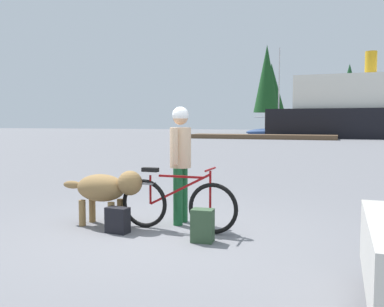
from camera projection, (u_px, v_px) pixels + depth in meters
The scene contains 11 objects.
ground_plane at pixel (163, 234), 5.71m from camera, with size 160.00×160.00×0.00m, color slate.
bicycle at pixel (177, 204), 5.89m from camera, with size 1.76×0.44×0.91m.
person_cyclist at pixel (180, 153), 6.25m from camera, with size 0.32×0.53×1.77m.
dog at pixel (107, 188), 6.15m from camera, with size 1.33×0.48×0.84m.
backpack at pixel (203, 226), 5.34m from camera, with size 0.28×0.20×0.43m, color #334C33.
handbag_pannier at pixel (118, 220), 5.78m from camera, with size 0.32×0.18×0.36m, color black.
dock_pier at pixel (262, 137), 38.43m from camera, with size 13.31×2.72×0.40m, color brown.
sailboat_moored at pixel (278, 132), 43.95m from camera, with size 6.92×1.94×9.31m.
pine_tree_far_left at pixel (267, 79), 60.23m from camera, with size 3.72×3.72×12.71m.
pine_tree_center at pixel (349, 88), 57.30m from camera, with size 3.51×3.51×9.58m.
pine_tree_mid_back at pixel (271, 88), 66.09m from camera, with size 4.30×4.30×10.85m.
Camera 1 is at (2.29, -5.14, 1.54)m, focal length 38.84 mm.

